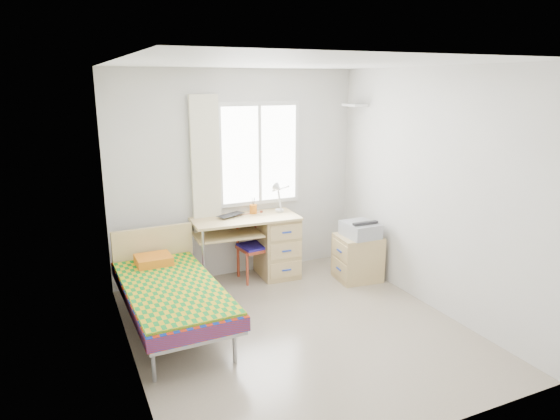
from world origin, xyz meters
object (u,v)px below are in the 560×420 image
Objects in this scene: chair at (254,242)px; cabinet at (357,258)px; printer at (360,229)px; bed at (170,290)px; desk at (271,243)px.

chair is 1.48× the size of cabinet.
printer is at bearing -34.79° from chair.
bed is 2.29× the size of chair.
printer is at bearing -60.34° from cabinet.
chair is at bearing 177.90° from desk.
printer is (0.95, -0.59, 0.22)m from desk.
chair reaches higher than bed.
chair reaches higher than cabinet.
cabinet is at bearing -34.04° from chair.
chair is (1.25, 0.88, 0.07)m from bed.
bed is 2.47m from printer.
bed is at bearing -167.36° from cabinet.
printer is at bearing -29.10° from desk.
desk is 2.33× the size of cabinet.
bed is 1.53m from chair.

